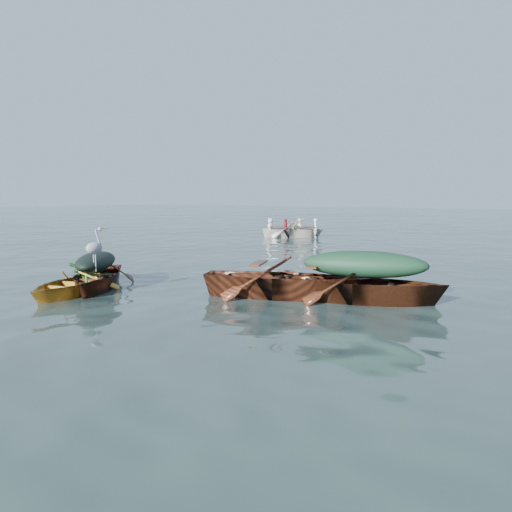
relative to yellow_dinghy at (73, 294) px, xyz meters
The scene contains 13 objects.
ground 2.37m from the yellow_dinghy, 20.10° to the left, with size 140.00×140.00×0.00m, color #2C3D3A.
yellow_dinghy is the anchor object (origin of this frame).
dark_covered_boat 0.72m from the yellow_dinghy, 98.06° to the left, with size 1.34×3.61×0.90m, color #4B1C11.
green_tarp_boat 5.98m from the yellow_dinghy, 25.77° to the left, with size 1.35×4.35×1.01m, color #44230F.
open_wooden_boat 4.46m from the yellow_dinghy, 28.83° to the left, with size 1.45×4.66×1.10m, color brown.
rowed_boat 15.08m from the yellow_dinghy, 100.99° to the left, with size 1.24×4.15×0.98m, color white.
dark_tarp_cover 0.97m from the yellow_dinghy, 98.06° to the left, with size 0.74×1.98×0.40m, color black.
green_tarp_cover 6.03m from the yellow_dinghy, 25.77° to the left, with size 0.74×2.39×0.52m, color #173921.
thwart_benches 4.49m from the yellow_dinghy, 28.83° to the left, with size 0.87×2.33×0.04m, color #41200F, non-canonical shape.
heron 1.01m from the yellow_dinghy, 19.06° to the left, with size 0.28×0.40×0.92m, color #A0A1A8, non-canonical shape.
dinghy_weeds 0.88m from the yellow_dinghy, 101.09° to the left, with size 0.70×0.90×0.60m, color #31641A.
rowers 15.11m from the yellow_dinghy, 100.99° to the left, with size 1.12×2.90×0.76m, color white.
oars 15.09m from the yellow_dinghy, 100.99° to the left, with size 2.60×0.60×0.06m, color #A88540, non-canonical shape.
Camera 1 is at (6.58, -7.33, 2.08)m, focal length 35.00 mm.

